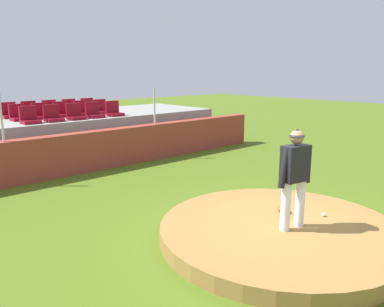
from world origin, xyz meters
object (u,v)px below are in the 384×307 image
Objects in this scene: stadium_chair_3 at (94,113)px; stadium_chair_13 at (70,109)px; pitcher at (295,172)px; stadium_chair_8 at (82,111)px; stadium_chair_14 at (89,108)px; stadium_chair_7 at (62,112)px; stadium_chair_4 at (114,111)px; stadium_chair_5 at (19,115)px; stadium_chair_6 at (41,114)px; baseball at (324,215)px; stadium_chair_9 at (101,109)px; stadium_chair_0 at (29,118)px; stadium_chair_11 at (30,112)px; fielding_glove at (283,209)px; stadium_chair_10 at (9,113)px; stadium_chair_12 at (51,110)px; stadium_chair_2 at (75,114)px; stadium_chair_1 at (53,116)px.

stadium_chair_13 is at bearing -89.96° from stadium_chair_3.
pitcher reaches higher than stadium_chair_8.
pitcher is 7.98m from stadium_chair_3.
stadium_chair_8 is 1.17m from stadium_chair_14.
stadium_chair_14 is (1.41, 0.89, 0.00)m from stadium_chair_7.
stadium_chair_8 is at bearing -49.05° from stadium_chair_4.
stadium_chair_7 is at bearing 179.31° from stadium_chair_5.
stadium_chair_14 is (0.72, 0.92, 0.00)m from stadium_chair_8.
stadium_chair_6 is 0.70m from stadium_chair_7.
stadium_chair_4 reaches higher than baseball.
stadium_chair_5 is 2.81m from stadium_chair_9.
stadium_chair_5 is (0.00, 0.92, 0.00)m from stadium_chair_0.
stadium_chair_4 is 2.79m from stadium_chair_11.
stadium_chair_7 and stadium_chair_8 have the same top height.
stadium_chair_3 is 2.28m from stadium_chair_11.
stadium_chair_3 is 1.00× the size of stadium_chair_6.
fielding_glove is at bearing 89.12° from stadium_chair_3.
stadium_chair_10 is 1.00× the size of stadium_chair_14.
stadium_chair_8 and stadium_chair_12 have the same top height.
pitcher is at bearing 82.02° from stadium_chair_14.
stadium_chair_2 is at bearing 91.35° from stadium_chair_12.
stadium_chair_8 is at bearing 3.21° from stadium_chair_9.
stadium_chair_5 is 0.67m from stadium_chair_6.
stadium_chair_9 is (0.75, 0.90, 0.00)m from stadium_chair_3.
pitcher reaches higher than fielding_glove.
stadium_chair_10 is at bearing 103.20° from baseball.
stadium_chair_7 reaches higher than baseball.
stadium_chair_1 is 1.00× the size of stadium_chair_7.
baseball is (0.88, -0.10, -0.95)m from pitcher.
stadium_chair_9 is at bearing -161.92° from stadium_chair_0.
stadium_chair_7 is (-1.42, 0.88, 0.00)m from stadium_chair_4.
stadium_chair_3 is 1.64m from stadium_chair_6.
stadium_chair_10 is at bearing -32.18° from stadium_chair_4.
stadium_chair_3 is 1.00× the size of stadium_chair_7.
stadium_chair_11 is at bearing -176.88° from stadium_chair_10.
stadium_chair_13 is at bearing 96.65° from pitcher.
stadium_chair_5 is (-2.30, 8.95, 1.23)m from baseball.
stadium_chair_7 is at bearing 147.37° from stadium_chair_10.
stadium_chair_8 is at bearing 51.74° from stadium_chair_14.
baseball is 8.99m from stadium_chair_8.
fielding_glove is at bearing 99.70° from stadium_chair_1.
stadium_chair_10 is (-2.80, 1.76, 0.00)m from stadium_chair_4.
stadium_chair_6 is at bearing 105.27° from pitcher.
stadium_chair_6 is at bearing -32.12° from stadium_chair_3.
stadium_chair_10 is (-2.06, 0.91, 0.00)m from stadium_chair_8.
stadium_chair_11 is at bearing -110.01° from stadium_chair_0.
stadium_chair_6 is at bearing 0.64° from stadium_chair_9.
stadium_chair_4 and stadium_chair_13 have the same top height.
stadium_chair_11 is at bearing -52.12° from stadium_chair_3.
stadium_chair_0 is 3.31m from stadium_chair_14.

